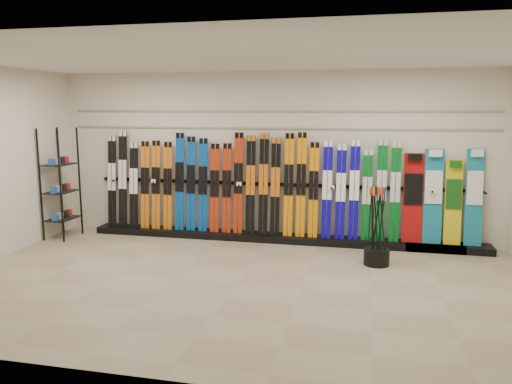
# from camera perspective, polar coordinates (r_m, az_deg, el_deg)

# --- Properties ---
(floor) EXTENTS (8.00, 8.00, 0.00)m
(floor) POSITION_cam_1_polar(r_m,az_deg,el_deg) (6.89, -2.25, -10.41)
(floor) COLOR gray
(floor) RESTS_ON ground
(back_wall) EXTENTS (8.00, 0.00, 8.00)m
(back_wall) POSITION_cam_1_polar(r_m,az_deg,el_deg) (8.96, 1.79, 4.09)
(back_wall) COLOR beige
(back_wall) RESTS_ON floor
(ceiling) EXTENTS (8.00, 8.00, 0.00)m
(ceiling) POSITION_cam_1_polar(r_m,az_deg,el_deg) (6.51, -2.42, 15.26)
(ceiling) COLOR silver
(ceiling) RESTS_ON back_wall
(ski_rack_base) EXTENTS (8.00, 0.40, 0.12)m
(ski_rack_base) POSITION_cam_1_polar(r_m,az_deg,el_deg) (8.96, 2.90, -5.28)
(ski_rack_base) COLOR black
(ski_rack_base) RESTS_ON floor
(skis) EXTENTS (5.38, 0.18, 1.82)m
(skis) POSITION_cam_1_polar(r_m,az_deg,el_deg) (8.93, -1.31, 0.66)
(skis) COLOR black
(skis) RESTS_ON ski_rack_base
(snowboards) EXTENTS (1.26, 0.24, 1.58)m
(snowboards) POSITION_cam_1_polar(r_m,az_deg,el_deg) (8.83, 20.46, -0.68)
(snowboards) COLOR #990C0C
(snowboards) RESTS_ON ski_rack_base
(accessory_rack) EXTENTS (0.40, 0.60, 2.01)m
(accessory_rack) POSITION_cam_1_polar(r_m,az_deg,el_deg) (9.72, -21.45, 0.91)
(accessory_rack) COLOR black
(accessory_rack) RESTS_ON floor
(pole_bin) EXTENTS (0.39, 0.39, 0.25)m
(pole_bin) POSITION_cam_1_polar(r_m,az_deg,el_deg) (7.85, 13.61, -7.21)
(pole_bin) COLOR black
(pole_bin) RESTS_ON floor
(ski_poles) EXTENTS (0.29, 0.34, 1.18)m
(ski_poles) POSITION_cam_1_polar(r_m,az_deg,el_deg) (7.71, 13.62, -3.77)
(ski_poles) COLOR black
(ski_poles) RESTS_ON pole_bin
(slatwall_rail_0) EXTENTS (7.60, 0.02, 0.03)m
(slatwall_rail_0) POSITION_cam_1_polar(r_m,az_deg,el_deg) (8.90, 1.78, 7.28)
(slatwall_rail_0) COLOR gray
(slatwall_rail_0) RESTS_ON back_wall
(slatwall_rail_1) EXTENTS (7.60, 0.02, 0.03)m
(slatwall_rail_1) POSITION_cam_1_polar(r_m,az_deg,el_deg) (8.90, 1.79, 9.21)
(slatwall_rail_1) COLOR gray
(slatwall_rail_1) RESTS_ON back_wall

